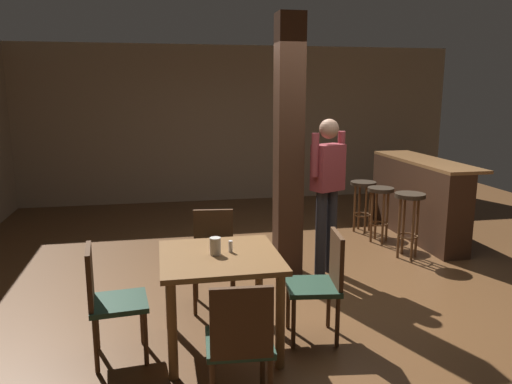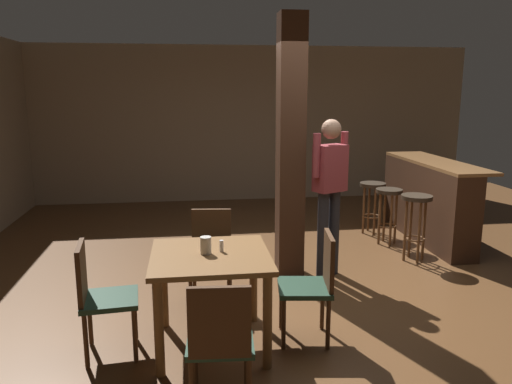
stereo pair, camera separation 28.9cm
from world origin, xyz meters
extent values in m
plane|color=brown|center=(0.00, 0.00, 0.00)|extent=(10.80, 10.80, 0.00)
cube|color=gray|center=(0.00, 4.50, 1.40)|extent=(8.00, 0.10, 2.80)
cube|color=#382114|center=(-0.14, 0.57, 1.40)|extent=(0.28, 0.28, 2.80)
cube|color=brown|center=(-1.08, -0.95, 0.75)|extent=(0.92, 0.92, 0.04)
cylinder|color=brown|center=(-0.69, -0.56, 0.37)|extent=(0.07, 0.07, 0.73)
cylinder|color=brown|center=(-1.47, -0.56, 0.37)|extent=(0.07, 0.07, 0.73)
cylinder|color=brown|center=(-0.69, -1.34, 0.37)|extent=(0.07, 0.07, 0.73)
cylinder|color=brown|center=(-1.47, -1.34, 0.37)|extent=(0.07, 0.07, 0.73)
cube|color=#1E3828|center=(-1.05, -0.20, 0.45)|extent=(0.46, 0.46, 0.04)
cube|color=#422816|center=(-1.03, 0.00, 0.68)|extent=(0.38, 0.08, 0.45)
cylinder|color=#422816|center=(-0.89, -0.39, 0.23)|extent=(0.04, 0.04, 0.43)
cylinder|color=#422816|center=(-1.24, -0.35, 0.23)|extent=(0.04, 0.04, 0.43)
cylinder|color=#422816|center=(-0.85, -0.04, 0.23)|extent=(0.04, 0.04, 0.43)
cylinder|color=#422816|center=(-1.20, 0.00, 0.23)|extent=(0.04, 0.04, 0.43)
cube|color=#1E3828|center=(-1.06, -1.74, 0.45)|extent=(0.45, 0.45, 0.04)
cube|color=#422816|center=(-1.08, -1.93, 0.68)|extent=(0.38, 0.06, 0.45)
cylinder|color=#422816|center=(-1.22, -1.55, 0.23)|extent=(0.04, 0.04, 0.43)
cylinder|color=#422816|center=(-0.87, -1.58, 0.23)|extent=(0.04, 0.04, 0.43)
cube|color=#1E3828|center=(-1.85, -0.98, 0.45)|extent=(0.46, 0.46, 0.04)
cube|color=#422816|center=(-2.05, -0.99, 0.68)|extent=(0.07, 0.38, 0.45)
cylinder|color=#422816|center=(-1.70, -0.78, 0.23)|extent=(0.04, 0.04, 0.43)
cylinder|color=#422816|center=(-1.66, -1.13, 0.23)|extent=(0.04, 0.04, 0.43)
cylinder|color=#422816|center=(-2.05, -0.82, 0.23)|extent=(0.04, 0.04, 0.43)
cylinder|color=#422816|center=(-2.01, -1.17, 0.23)|extent=(0.04, 0.04, 0.43)
cube|color=#1E3828|center=(-0.33, -0.96, 0.45)|extent=(0.47, 0.47, 0.04)
cube|color=#422816|center=(-0.14, -0.98, 0.68)|extent=(0.09, 0.38, 0.45)
cylinder|color=#422816|center=(-0.53, -1.11, 0.23)|extent=(0.04, 0.04, 0.43)
cylinder|color=#422816|center=(-0.48, -0.76, 0.23)|extent=(0.04, 0.04, 0.43)
cylinder|color=#422816|center=(-0.18, -1.15, 0.23)|extent=(0.04, 0.04, 0.43)
cylinder|color=#422816|center=(-0.13, -0.81, 0.23)|extent=(0.04, 0.04, 0.43)
cylinder|color=beige|center=(-1.11, -0.94, 0.84)|extent=(0.09, 0.09, 0.14)
cylinder|color=silver|center=(-0.99, -0.91, 0.82)|extent=(0.03, 0.03, 0.09)
cube|color=maroon|center=(0.27, 0.45, 1.20)|extent=(0.39, 0.33, 0.50)
sphere|color=#997056|center=(0.27, 0.45, 1.61)|extent=(0.28, 0.28, 0.21)
cylinder|color=#232328|center=(0.34, 0.48, 0.47)|extent=(0.16, 0.16, 0.95)
cylinder|color=#232328|center=(0.20, 0.41, 0.47)|extent=(0.16, 0.16, 0.95)
cylinder|color=maroon|center=(0.45, 0.53, 1.35)|extent=(0.11, 0.11, 0.46)
cylinder|color=maroon|center=(0.10, 0.36, 1.35)|extent=(0.11, 0.11, 0.46)
cube|color=brown|center=(2.07, 1.57, 1.07)|extent=(0.56, 2.09, 0.04)
cube|color=#382114|center=(1.97, 1.57, 0.52)|extent=(0.36, 2.09, 1.05)
cylinder|color=#2D2319|center=(1.43, 0.77, 0.78)|extent=(0.36, 0.36, 0.05)
torus|color=brown|center=(1.43, 0.77, 0.27)|extent=(0.26, 0.26, 0.02)
cylinder|color=brown|center=(1.43, 0.89, 0.38)|extent=(0.03, 0.03, 0.75)
cylinder|color=brown|center=(1.43, 0.65, 0.38)|extent=(0.03, 0.03, 0.75)
cylinder|color=brown|center=(1.55, 0.77, 0.38)|extent=(0.03, 0.03, 0.75)
cylinder|color=brown|center=(1.31, 0.77, 0.38)|extent=(0.03, 0.03, 0.75)
cylinder|color=#2D2319|center=(1.37, 1.44, 0.72)|extent=(0.34, 0.34, 0.05)
torus|color=brown|center=(1.37, 1.44, 0.25)|extent=(0.24, 0.24, 0.02)
cylinder|color=brown|center=(1.37, 1.55, 0.35)|extent=(0.03, 0.03, 0.70)
cylinder|color=brown|center=(1.37, 1.33, 0.35)|extent=(0.03, 0.03, 0.70)
cylinder|color=brown|center=(1.48, 1.44, 0.35)|extent=(0.03, 0.03, 0.70)
cylinder|color=brown|center=(1.26, 1.44, 0.35)|extent=(0.03, 0.03, 0.70)
cylinder|color=#2D2319|center=(1.35, 1.96, 0.71)|extent=(0.36, 0.36, 0.05)
torus|color=brown|center=(1.35, 1.96, 0.25)|extent=(0.26, 0.26, 0.02)
cylinder|color=brown|center=(1.35, 2.08, 0.34)|extent=(0.03, 0.03, 0.68)
cylinder|color=brown|center=(1.35, 1.84, 0.34)|extent=(0.03, 0.03, 0.68)
cylinder|color=brown|center=(1.46, 1.96, 0.34)|extent=(0.03, 0.03, 0.68)
cylinder|color=brown|center=(1.23, 1.96, 0.34)|extent=(0.03, 0.03, 0.68)
camera|label=1|loc=(-1.52, -4.61, 2.02)|focal=35.00mm
camera|label=2|loc=(-1.23, -4.66, 2.02)|focal=35.00mm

